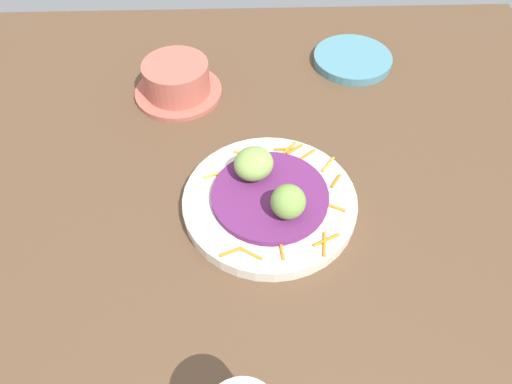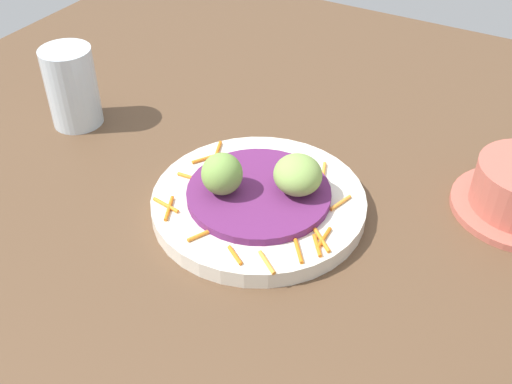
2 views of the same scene
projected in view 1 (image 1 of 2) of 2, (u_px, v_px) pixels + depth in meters
The scene contains 8 objects.
table_surface at pixel (246, 231), 64.24cm from camera, with size 110.00×110.00×2.00cm, color brown.
main_plate at pixel (269, 202), 64.93cm from camera, with size 23.15×23.15×1.88cm, color silver.
cabbage_bed at pixel (269, 196), 63.87cm from camera, with size 15.49×15.49×0.90cm, color #60235B.
carrot_garnish at pixel (288, 191), 64.68cm from camera, with size 18.85×20.05×0.40cm.
guac_scoop_left at pixel (253, 164), 64.22cm from camera, with size 5.14×5.37×4.04cm, color #84A851.
guac_scoop_center at pixel (288, 203), 59.57cm from camera, with size 4.40×4.35×4.50cm, color #759E47.
side_plate_small at pixel (352, 59), 86.29cm from camera, with size 13.80×13.80×1.46cm, color teal.
terracotta_bowl at pixel (177, 81), 79.16cm from camera, with size 14.37×14.37×5.82cm.
Camera 1 is at (0.06, -37.48, 53.45)cm, focal length 34.14 mm.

